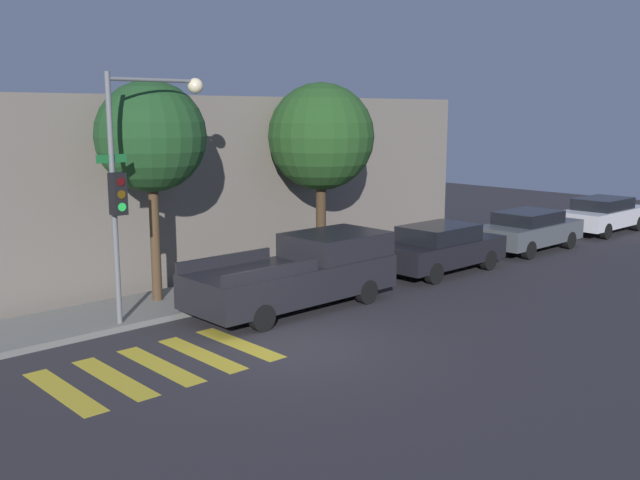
# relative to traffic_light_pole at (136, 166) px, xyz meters

# --- Properties ---
(ground_plane) EXTENTS (60.00, 60.00, 0.00)m
(ground_plane) POSITION_rel_traffic_light_pole_xyz_m (1.48, -3.37, -3.61)
(ground_plane) COLOR #2D2B30
(sidewalk) EXTENTS (26.00, 2.32, 0.14)m
(sidewalk) POSITION_rel_traffic_light_pole_xyz_m (1.48, 0.99, -3.54)
(sidewalk) COLOR slate
(sidewalk) RESTS_ON ground
(building_row) EXTENTS (26.00, 6.00, 5.21)m
(building_row) POSITION_rel_traffic_light_pole_xyz_m (1.48, 5.55, -1.00)
(building_row) COLOR slate
(building_row) RESTS_ON ground
(crosswalk) EXTENTS (4.22, 2.60, 0.00)m
(crosswalk) POSITION_rel_traffic_light_pole_xyz_m (-1.08, -2.57, -3.60)
(crosswalk) COLOR gold
(crosswalk) RESTS_ON ground
(traffic_light_pole) EXTENTS (2.70, 0.56, 5.61)m
(traffic_light_pole) POSITION_rel_traffic_light_pole_xyz_m (0.00, 0.00, 0.00)
(traffic_light_pole) COLOR slate
(traffic_light_pole) RESTS_ON ground
(pickup_truck) EXTENTS (5.41, 2.08, 1.73)m
(pickup_truck) POSITION_rel_traffic_light_pole_xyz_m (3.71, -1.27, -2.74)
(pickup_truck) COLOR black
(pickup_truck) RESTS_ON ground
(sedan_near_corner) EXTENTS (4.29, 1.84, 1.45)m
(sedan_near_corner) POSITION_rel_traffic_light_pole_xyz_m (9.25, -1.27, -2.85)
(sedan_near_corner) COLOR black
(sedan_near_corner) RESTS_ON ground
(sedan_middle) EXTENTS (4.29, 1.83, 1.39)m
(sedan_middle) POSITION_rel_traffic_light_pole_xyz_m (14.22, -1.27, -2.87)
(sedan_middle) COLOR #4C5156
(sedan_middle) RESTS_ON ground
(sedan_far_end) EXTENTS (4.50, 1.82, 1.40)m
(sedan_far_end) POSITION_rel_traffic_light_pole_xyz_m (19.75, -1.27, -2.87)
(sedan_far_end) COLOR silver
(sedan_far_end) RESTS_ON ground
(tree_near_corner) EXTENTS (2.68, 2.68, 5.53)m
(tree_near_corner) POSITION_rel_traffic_light_pole_xyz_m (1.12, 1.26, 0.56)
(tree_near_corner) COLOR #4C3823
(tree_near_corner) RESTS_ON ground
(tree_midblock) EXTENTS (3.13, 3.13, 5.62)m
(tree_midblock) POSITION_rel_traffic_light_pole_xyz_m (6.72, 1.26, 0.42)
(tree_midblock) COLOR #42301E
(tree_midblock) RESTS_ON ground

